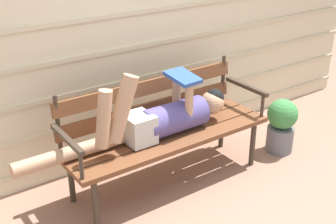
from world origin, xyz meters
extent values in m
plane|color=#936B56|center=(0.00, 0.00, 0.00)|extent=(12.00, 12.00, 0.00)
cube|color=beige|center=(0.00, 0.69, 1.11)|extent=(5.50, 0.06, 2.23)
cube|color=beige|center=(0.00, 0.66, 0.14)|extent=(5.50, 0.02, 0.04)
cube|color=beige|center=(0.00, 0.66, 0.42)|extent=(5.50, 0.02, 0.04)
cube|color=beige|center=(0.00, 0.66, 0.70)|extent=(5.50, 0.02, 0.04)
cube|color=beige|center=(0.00, 0.66, 0.97)|extent=(5.50, 0.02, 0.04)
cube|color=beige|center=(0.00, 0.66, 1.25)|extent=(5.50, 0.02, 0.04)
cube|color=brown|center=(0.00, -0.05, 0.42)|extent=(1.66, 0.16, 0.04)
cube|color=brown|center=(0.00, 0.11, 0.42)|extent=(1.66, 0.16, 0.04)
cube|color=brown|center=(0.00, 0.28, 0.42)|extent=(1.66, 0.16, 0.04)
cube|color=brown|center=(0.00, 0.36, 0.55)|extent=(1.60, 0.05, 0.11)
cube|color=brown|center=(0.00, 0.36, 0.74)|extent=(1.60, 0.05, 0.11)
cylinder|color=#382D23|center=(-0.77, 0.36, 0.64)|extent=(0.03, 0.03, 0.42)
cylinder|color=#382D23|center=(0.77, 0.36, 0.64)|extent=(0.03, 0.03, 0.42)
cylinder|color=#382D23|center=(-0.73, -0.08, 0.20)|extent=(0.04, 0.04, 0.40)
cylinder|color=#382D23|center=(0.73, -0.08, 0.20)|extent=(0.04, 0.04, 0.40)
cylinder|color=#382D23|center=(-0.73, 0.31, 0.20)|extent=(0.04, 0.04, 0.40)
cylinder|color=#382D23|center=(0.73, 0.31, 0.20)|extent=(0.04, 0.04, 0.40)
cube|color=#382D23|center=(-0.81, 0.11, 0.63)|extent=(0.04, 0.47, 0.03)
cylinder|color=#382D23|center=(-0.81, -0.08, 0.53)|extent=(0.03, 0.03, 0.20)
cube|color=#382D23|center=(0.81, 0.11, 0.63)|extent=(0.04, 0.47, 0.03)
cylinder|color=#382D23|center=(0.81, -0.08, 0.53)|extent=(0.03, 0.03, 0.20)
cylinder|color=#514784|center=(0.06, 0.11, 0.55)|extent=(0.51, 0.24, 0.24)
cube|color=silver|center=(-0.26, 0.11, 0.55)|extent=(0.20, 0.22, 0.21)
sphere|color=tan|center=(0.43, 0.11, 0.58)|extent=(0.19, 0.19, 0.19)
sphere|color=black|center=(0.45, 0.11, 0.62)|extent=(0.16, 0.16, 0.16)
cylinder|color=tan|center=(-0.42, 0.05, 0.77)|extent=(0.26, 0.11, 0.48)
cylinder|color=tan|center=(-0.56, 0.05, 0.73)|extent=(0.15, 0.09, 0.41)
cylinder|color=tan|center=(-0.76, 0.17, 0.49)|extent=(0.83, 0.10, 0.10)
cylinder|color=tan|center=(0.13, 0.03, 0.70)|extent=(0.06, 0.06, 0.30)
cylinder|color=tan|center=(0.13, 0.19, 0.70)|extent=(0.06, 0.06, 0.30)
cube|color=#284C9E|center=(0.13, 0.11, 0.86)|extent=(0.20, 0.26, 0.06)
cylinder|color=slate|center=(1.11, -0.05, 0.11)|extent=(0.24, 0.24, 0.23)
sphere|color=#3D8442|center=(1.11, -0.05, 0.36)|extent=(0.27, 0.27, 0.27)
camera|label=1|loc=(-1.75, -2.37, 2.02)|focal=47.89mm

